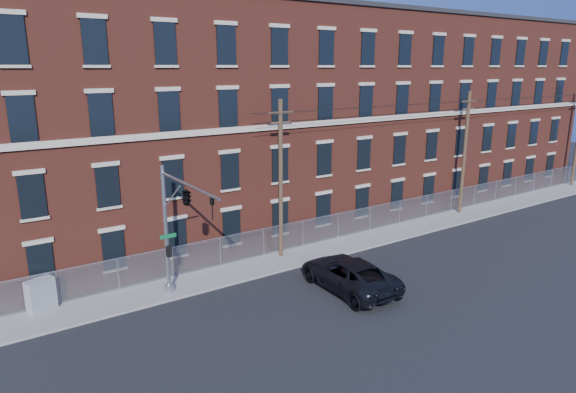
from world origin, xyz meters
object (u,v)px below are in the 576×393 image
Objects in this scene: traffic_signal_mast at (181,208)px; pickup_truck at (349,274)px; utility_cabinet at (41,295)px; utility_pole_near at (281,177)px.

traffic_signal_mast is 1.10× the size of pickup_truck.
utility_cabinet is at bearing -22.10° from pickup_truck.
traffic_signal_mast is 8.70m from utility_pole_near.
traffic_signal_mast is 4.23× the size of utility_cabinet.
traffic_signal_mast reaches higher than utility_cabinet.
traffic_signal_mast is at bearing -15.81° from pickup_truck.
traffic_signal_mast is 0.70× the size of utility_pole_near.
utility_pole_near is at bearing -83.76° from pickup_truck.
utility_pole_near is at bearing -21.94° from utility_cabinet.
utility_pole_near is 6.05× the size of utility_cabinet.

